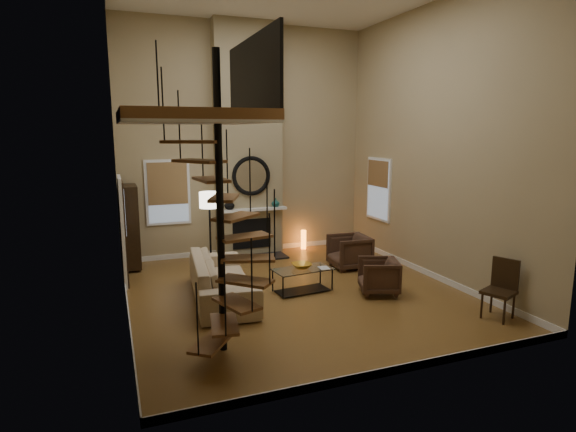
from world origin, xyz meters
name	(u,v)px	position (x,y,z in m)	size (l,w,h in m)	color
ground	(296,293)	(0.00, 0.00, -0.01)	(6.00, 6.50, 0.01)	olive
back_wall	(246,141)	(0.00, 3.25, 2.75)	(6.00, 0.02, 5.50)	tan
front_wall	(402,153)	(0.00, -3.25, 2.75)	(6.00, 0.02, 5.50)	tan
left_wall	(117,147)	(-3.00, 0.00, 2.75)	(0.02, 6.50, 5.50)	tan
right_wall	(435,144)	(3.00, 0.00, 2.75)	(0.02, 6.50, 5.50)	tan
baseboard_back	(248,250)	(0.00, 3.24, 0.06)	(6.00, 0.02, 0.12)	white
baseboard_front	(392,371)	(0.00, -3.24, 0.06)	(6.00, 0.02, 0.12)	white
baseboard_left	(128,311)	(-2.99, 0.00, 0.06)	(0.02, 6.50, 0.12)	white
baseboard_right	(427,273)	(2.99, 0.00, 0.06)	(0.02, 6.50, 0.12)	white
chimney_breast	(248,142)	(0.00, 3.06, 2.75)	(1.60, 0.38, 5.50)	#8F815D
hearth	(256,258)	(0.00, 2.57, 0.02)	(1.50, 0.60, 0.04)	black
firebox	(252,234)	(0.00, 2.86, 0.55)	(0.95, 0.02, 0.72)	black
mantel	(252,210)	(0.00, 2.78, 1.15)	(1.70, 0.18, 0.06)	white
mirror_frame	(251,176)	(0.00, 2.84, 1.95)	(0.94, 0.94, 0.10)	black
mirror_disc	(251,176)	(0.00, 2.85, 1.95)	(0.80, 0.80, 0.01)	white
vase_left	(229,204)	(-0.55, 2.82, 1.30)	(0.24, 0.24, 0.25)	black
vase_right	(276,203)	(0.60, 2.82, 1.28)	(0.20, 0.20, 0.21)	#164F48
window_back	(168,191)	(-1.90, 3.22, 1.62)	(1.02, 0.06, 1.52)	white
window_right	(378,188)	(2.97, 2.00, 1.63)	(0.06, 1.02, 1.52)	white
entry_door	(123,231)	(-2.95, 1.80, 1.05)	(0.10, 1.05, 2.16)	white
loft	(198,112)	(-2.04, -1.80, 3.24)	(1.70, 2.20, 1.09)	brown
spiral_stair	(222,224)	(-1.78, -1.79, 1.78)	(1.47, 1.47, 4.06)	black
hutch	(130,226)	(-2.80, 2.76, 0.95)	(0.38, 0.80, 1.80)	black
sofa	(221,278)	(-1.37, 0.19, 0.40)	(2.54, 0.99, 0.74)	tan
armchair_near	(352,252)	(1.81, 1.13, 0.35)	(0.80, 0.83, 0.75)	#452D20
armchair_far	(382,276)	(1.47, -0.64, 0.35)	(0.68, 0.70, 0.64)	#452D20
coffee_table	(303,277)	(0.14, 0.00, 0.28)	(1.14, 0.65, 0.43)	silver
bowl	(302,266)	(0.14, 0.05, 0.50)	(0.37, 0.37, 0.09)	gold
book	(323,268)	(0.49, -0.15, 0.46)	(0.18, 0.24, 0.02)	gray
floor_lamp	(209,206)	(-1.18, 2.03, 1.41)	(0.42, 0.42, 1.74)	black
accent_lamp	(304,239)	(1.43, 3.02, 0.25)	(0.13, 0.13, 0.48)	orange
side_chair	(501,286)	(2.68, -2.27, 0.53)	(0.59, 0.59, 0.97)	black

